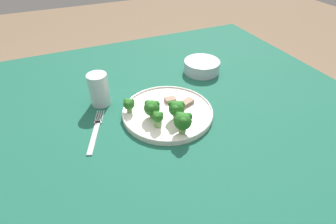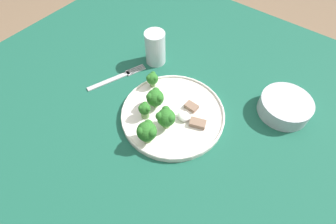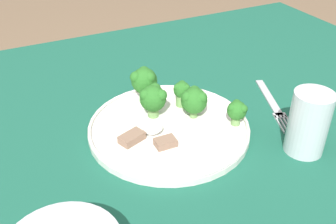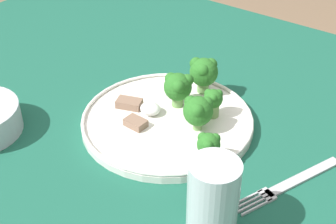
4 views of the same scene
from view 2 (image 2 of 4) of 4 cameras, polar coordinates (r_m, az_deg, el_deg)
The scene contains 14 objects.
ground_plane at distance 1.40m, azimuth 2.05°, elevation -16.94°, with size 8.00×8.00×0.00m, color #7F664C.
table at distance 0.82m, azimuth 3.34°, elevation -1.61°, with size 1.35×1.13×0.73m.
dinner_plate at distance 0.72m, azimuth 0.82°, elevation -0.29°, with size 0.28×0.28×0.02m.
fork at distance 0.84m, azimuth -11.14°, elevation 7.31°, with size 0.09×0.19×0.00m.
cream_bowl at distance 0.79m, azimuth 24.06°, elevation 1.07°, with size 0.14×0.14×0.05m.
drinking_glass at distance 0.85m, azimuth -2.77°, elevation 13.46°, with size 0.06×0.06×0.11m.
broccoli_floret_near_rim_left at distance 0.76m, azimuth -3.42°, elevation 7.24°, with size 0.04×0.03×0.05m.
broccoli_floret_center_left at distance 0.71m, azimuth -2.82°, elevation 3.19°, with size 0.05×0.05×0.06m.
broccoli_floret_back_left at distance 0.69m, azimuth -5.12°, elevation 0.56°, with size 0.03×0.03×0.05m.
broccoli_floret_front_left at distance 0.66m, azimuth -0.41°, elevation -1.18°, with size 0.05×0.05×0.06m.
broccoli_floret_center_back at distance 0.64m, azimuth -4.53°, elevation -4.28°, with size 0.05×0.05×0.07m.
meat_slice_front_slice at distance 0.73m, azimuth 5.12°, elevation 1.18°, with size 0.04×0.02×0.01m.
meat_slice_middle_slice at distance 0.70m, azimuth 6.48°, elevation -2.43°, with size 0.05×0.04×0.01m.
sauce_dollop at distance 0.70m, azimuth 3.42°, elevation -0.91°, with size 0.04×0.03×0.02m.
Camera 2 is at (0.25, -0.40, 1.32)m, focal length 28.00 mm.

